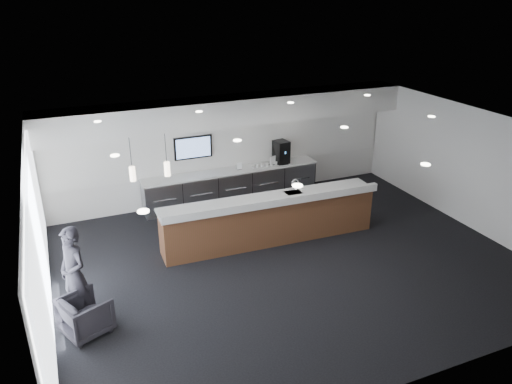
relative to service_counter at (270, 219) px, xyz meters
name	(u,v)px	position (x,y,z in m)	size (l,w,h in m)	color
ground	(289,262)	(-0.01, -1.09, -0.57)	(10.00, 10.00, 0.00)	black
ceiling	(293,132)	(-0.01, -1.09, 2.43)	(10.00, 8.00, 0.02)	black
back_wall	(227,147)	(-0.01, 2.91, 0.93)	(10.00, 0.02, 3.00)	silver
left_wall	(37,245)	(-5.01, -1.09, 0.93)	(0.02, 8.00, 3.00)	silver
right_wall	(471,169)	(4.99, -1.09, 0.93)	(0.02, 8.00, 3.00)	silver
soffit_bulkhead	(232,110)	(-0.01, 2.46, 2.08)	(10.00, 0.90, 0.70)	white
alcove_panel	(227,144)	(-0.01, 2.88, 1.03)	(9.80, 0.06, 1.40)	white
window_blinds_wall	(39,245)	(-4.97, -1.09, 0.93)	(0.04, 7.36, 2.55)	silver
back_credenza	(232,186)	(-0.01, 2.55, -0.10)	(5.06, 0.66, 0.95)	gray
wall_tv	(193,147)	(-1.01, 2.81, 1.08)	(1.05, 0.08, 0.62)	black
pendant_left	(168,171)	(-2.41, -0.29, 1.68)	(0.12, 0.12, 0.30)	#F5DFBF
pendant_right	(133,176)	(-3.11, -0.29, 1.68)	(0.12, 0.12, 0.30)	#F5DFBF
ceiling_can_lights	(293,134)	(-0.01, -1.09, 2.40)	(7.00, 5.00, 0.02)	white
service_counter	(270,219)	(0.00, 0.00, 0.00)	(5.28, 1.06, 1.49)	#53341B
coffee_machine	(281,152)	(1.52, 2.56, 0.70)	(0.42, 0.52, 0.65)	black
info_sign_left	(239,166)	(0.19, 2.48, 0.48)	(0.15, 0.02, 0.20)	white
info_sign_right	(273,161)	(1.21, 2.47, 0.51)	(0.20, 0.02, 0.26)	white
armchair	(85,315)	(-4.41, -1.84, -0.22)	(0.76, 0.79, 0.71)	black
lounge_guest	(74,274)	(-4.49, -1.29, 0.34)	(0.67, 0.44, 1.82)	black
cup_0	(276,163)	(1.30, 2.44, 0.42)	(0.10, 0.10, 0.09)	white
cup_1	(271,164)	(1.16, 2.44, 0.42)	(0.10, 0.10, 0.09)	white
cup_2	(267,165)	(1.02, 2.44, 0.42)	(0.10, 0.10, 0.09)	white
cup_3	(262,165)	(0.88, 2.44, 0.42)	(0.10, 0.10, 0.09)	white
cup_4	(258,166)	(0.74, 2.44, 0.42)	(0.10, 0.10, 0.09)	white
cup_5	(253,167)	(0.60, 2.44, 0.42)	(0.10, 0.10, 0.09)	white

